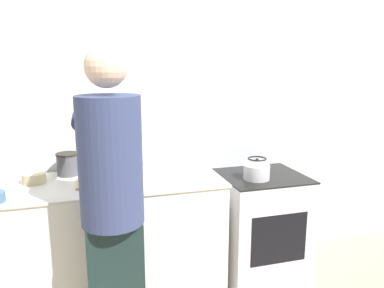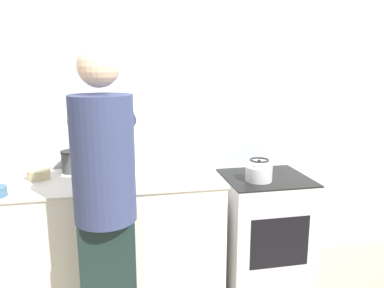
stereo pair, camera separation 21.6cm
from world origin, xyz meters
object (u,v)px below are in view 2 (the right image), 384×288
object	(u,v)px
oven	(264,230)
canister_jar	(72,161)
knife	(107,178)
person	(105,195)
cutting_board	(101,180)
kettle	(259,172)

from	to	relation	value
oven	canister_jar	world-z (taller)	canister_jar
canister_jar	knife	bearing A→B (deg)	-46.76
person	canister_jar	size ratio (longest dim) A/B	11.10
cutting_board	kettle	xyz separation A→B (m)	(1.15, -0.05, 0.01)
cutting_board	kettle	size ratio (longest dim) A/B	1.66
knife	canister_jar	size ratio (longest dim) A/B	1.44
knife	kettle	size ratio (longest dim) A/B	1.20
cutting_board	knife	bearing A→B (deg)	3.07
cutting_board	knife	distance (m)	0.04
person	kettle	bearing A→B (deg)	21.51
cutting_board	knife	size ratio (longest dim) A/B	1.39
knife	kettle	bearing A→B (deg)	11.80
cutting_board	oven	bearing A→B (deg)	1.07
canister_jar	kettle	bearing A→B (deg)	-13.64
kettle	oven	bearing A→B (deg)	39.03
kettle	knife	bearing A→B (deg)	177.20
oven	kettle	xyz separation A→B (m)	(-0.09, -0.08, 0.51)
person	knife	distance (m)	0.49
person	cutting_board	size ratio (longest dim) A/B	5.57
knife	oven	bearing A→B (deg)	15.60
person	canister_jar	bearing A→B (deg)	108.61
oven	person	size ratio (longest dim) A/B	0.48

